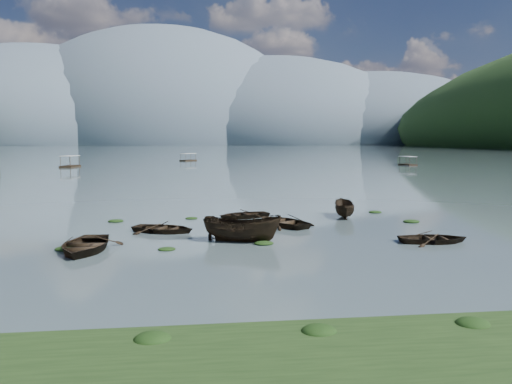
{
  "coord_description": "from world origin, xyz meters",
  "views": [
    {
      "loc": [
        -4.7,
        -26.36,
        5.98
      ],
      "look_at": [
        0.0,
        12.0,
        2.0
      ],
      "focal_mm": 35.0,
      "sensor_mm": 36.0,
      "label": 1
    }
  ],
  "objects": [
    {
      "name": "rowboat_4",
      "position": [
        9.24,
        1.12,
        0.0
      ],
      "size": [
        4.24,
        3.19,
        0.83
      ],
      "primitive_type": "imported",
      "rotation": [
        0.0,
        0.0,
        1.49
      ],
      "color": "black",
      "rests_on": "ground"
    },
    {
      "name": "weed_clump_5",
      "position": [
        -10.58,
        11.14,
        0.0
      ],
      "size": [
        1.14,
        0.92,
        0.24
      ],
      "primitive_type": "ellipsoid",
      "color": "black",
      "rests_on": "ground"
    },
    {
      "name": "weed_clump_6",
      "position": [
        -5.02,
        11.89,
        0.0
      ],
      "size": [
        0.95,
        0.79,
        0.2
      ],
      "primitive_type": "ellipsoid",
      "color": "black",
      "rests_on": "ground"
    },
    {
      "name": "rowboat_0",
      "position": [
        -10.71,
        1.23,
        0.0
      ],
      "size": [
        3.85,
        5.2,
        1.04
      ],
      "primitive_type": "imported",
      "rotation": [
        0.0,
        0.0,
        -0.05
      ],
      "color": "black",
      "rests_on": "ground"
    },
    {
      "name": "pontoon_right",
      "position": [
        47.17,
        90.59,
        0.0
      ],
      "size": [
        2.78,
        5.64,
        2.09
      ],
      "primitive_type": null,
      "rotation": [
        0.0,
        0.0,
        0.1
      ],
      "color": "black",
      "rests_on": "ground"
    },
    {
      "name": "ground_plane",
      "position": [
        0.0,
        0.0,
        0.0
      ],
      "size": [
        2400.0,
        2400.0,
        0.0
      ],
      "primitive_type": "plane",
      "color": "#49595C"
    },
    {
      "name": "weed_clump_4",
      "position": [
        11.07,
        8.24,
        0.0
      ],
      "size": [
        1.23,
        0.97,
        0.25
      ],
      "primitive_type": "ellipsoid",
      "color": "black",
      "rests_on": "ground"
    },
    {
      "name": "near_shore",
      "position": [
        0.0,
        -14.0,
        0.0
      ],
      "size": [
        60.0,
        6.0,
        0.5
      ],
      "primitive_type": "cube",
      "color": "#1B3113",
      "rests_on": "ground"
    },
    {
      "name": "pontoon_left",
      "position": [
        -32.95,
        91.47,
        0.0
      ],
      "size": [
        3.48,
        6.8,
        2.5
      ],
      "primitive_type": null,
      "rotation": [
        0.0,
        0.0,
        -0.12
      ],
      "color": "black",
      "rests_on": "ground"
    },
    {
      "name": "rowboat_6",
      "position": [
        -6.81,
        6.45,
        0.0
      ],
      "size": [
        5.08,
        4.5,
        0.87
      ],
      "primitive_type": "imported",
      "rotation": [
        0.0,
        0.0,
        1.13
      ],
      "color": "black",
      "rests_on": "ground"
    },
    {
      "name": "rowboat_8",
      "position": [
        6.9,
        11.34,
        0.0
      ],
      "size": [
        2.24,
        4.14,
        1.51
      ],
      "primitive_type": "imported",
      "rotation": [
        0.0,
        0.0,
        2.94
      ],
      "color": "black",
      "rests_on": "ground"
    },
    {
      "name": "haze_mtn_d",
      "position": [
        320.0,
        900.0,
        0.0
      ],
      "size": [
        520.0,
        520.0,
        220.0
      ],
      "primitive_type": "ellipsoid",
      "color": "#475666",
      "rests_on": "ground"
    },
    {
      "name": "rowboat_3",
      "position": [
        1.43,
        8.04,
        0.0
      ],
      "size": [
        5.2,
        5.66,
        0.96
      ],
      "primitive_type": "imported",
      "rotation": [
        0.0,
        0.0,
        3.68
      ],
      "color": "black",
      "rests_on": "ground"
    },
    {
      "name": "haze_mtn_c",
      "position": [
        140.0,
        900.0,
        0.0
      ],
      "size": [
        520.0,
        520.0,
        260.0
      ],
      "primitive_type": "ellipsoid",
      "color": "#475666",
      "rests_on": "ground"
    },
    {
      "name": "haze_mtn_b",
      "position": [
        -60.0,
        900.0,
        0.0
      ],
      "size": [
        520.0,
        520.0,
        340.0
      ],
      "primitive_type": "ellipsoid",
      "color": "#475666",
      "rests_on": "ground"
    },
    {
      "name": "haze_mtn_a",
      "position": [
        -260.0,
        900.0,
        0.0
      ],
      "size": [
        520.0,
        520.0,
        280.0
      ],
      "primitive_type": "ellipsoid",
      "color": "#475666",
      "rests_on": "ground"
    },
    {
      "name": "pontoon_centre",
      "position": [
        -6.68,
        123.67,
        0.0
      ],
      "size": [
        5.23,
        5.87,
        2.14
      ],
      "primitive_type": null,
      "rotation": [
        0.0,
        0.0,
        -0.65
      ],
      "color": "black",
      "rests_on": "ground"
    },
    {
      "name": "rowboat_7",
      "position": [
        -0.98,
        11.95,
        0.0
      ],
      "size": [
        4.8,
        4.07,
        0.84
      ],
      "primitive_type": "imported",
      "rotation": [
        0.0,
        0.0,
        5.04
      ],
      "color": "black",
      "rests_on": "ground"
    },
    {
      "name": "weed_clump_1",
      "position": [
        -6.3,
        0.97,
        0.0
      ],
      "size": [
        0.96,
        0.77,
        0.21
      ],
      "primitive_type": "ellipsoid",
      "color": "black",
      "rests_on": "ground"
    },
    {
      "name": "rowboat_2",
      "position": [
        -1.98,
        2.73,
        0.0
      ],
      "size": [
        5.09,
        3.22,
        1.84
      ],
      "primitive_type": "imported",
      "rotation": [
        0.0,
        0.0,
        1.25
      ],
      "color": "black",
      "rests_on": "ground"
    },
    {
      "name": "weed_clump_7",
      "position": [
        10.19,
        13.29,
        0.0
      ],
      "size": [
        1.08,
        0.86,
        0.24
      ],
      "primitive_type": "ellipsoid",
      "color": "black",
      "rests_on": "ground"
    },
    {
      "name": "weed_clump_0",
      "position": [
        -11.79,
        1.63,
        0.0
      ],
      "size": [
        1.22,
        1.0,
        0.27
      ],
      "primitive_type": "ellipsoid",
      "color": "black",
      "rests_on": "ground"
    },
    {
      "name": "weed_clump_2",
      "position": [
        -0.79,
        1.81,
        0.0
      ],
      "size": [
        1.14,
        0.91,
        0.25
      ],
      "primitive_type": "ellipsoid",
      "color": "black",
      "rests_on": "ground"
    },
    {
      "name": "weed_clump_3",
      "position": [
        -0.57,
        4.77,
        0.0
      ],
      "size": [
        0.99,
        0.83,
        0.22
      ],
      "primitive_type": "ellipsoid",
      "color": "black",
      "rests_on": "ground"
    },
    {
      "name": "rowboat_1",
      "position": [
        -0.38,
        7.09,
        0.0
      ],
      "size": [
        4.99,
        4.63,
        0.84
      ],
      "primitive_type": "imported",
      "rotation": [
        0.0,
        0.0,
        2.14
      ],
      "color": "black",
      "rests_on": "ground"
    }
  ]
}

